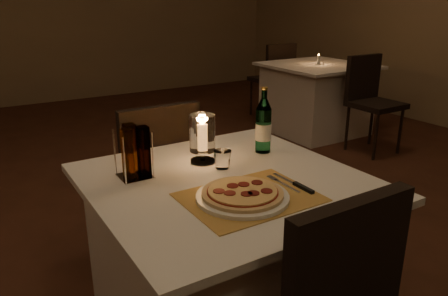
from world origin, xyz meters
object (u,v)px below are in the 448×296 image
plate (242,197)px  hurricane_candle (202,135)px  main_table (227,262)px  neighbor_table_right (316,98)px  pizza (243,192)px  tumbler (222,159)px  water_bottle (263,126)px  chair_far (155,168)px

plate → hurricane_candle: bearing=81.0°
main_table → neighbor_table_right: same height
hurricane_candle → main_table: bearing=-93.3°
pizza → hurricane_candle: (0.06, 0.39, 0.09)m
main_table → tumbler: 0.42m
tumbler → water_bottle: water_bottle is taller
main_table → neighbor_table_right: size_ratio=1.00×
main_table → water_bottle: 0.60m
pizza → plate: bearing=164.3°
main_table → plate: size_ratio=3.12×
pizza → water_bottle: (0.36, 0.36, 0.09)m
tumbler → hurricane_candle: hurricane_candle is taller
water_bottle → hurricane_candle: bearing=175.2°
chair_far → tumbler: size_ratio=12.19×
main_table → chair_far: (0.00, 0.71, 0.18)m
pizza → main_table: bearing=74.5°
chair_far → neighbor_table_right: 2.86m
chair_far → plate: chair_far is taller
tumbler → neighbor_table_right: tumbler is taller
main_table → hurricane_candle: hurricane_candle is taller
chair_far → plate: size_ratio=2.81×
main_table → plate: bearing=-105.5°
plate → water_bottle: (0.36, 0.36, 0.11)m
chair_far → water_bottle: water_bottle is taller
water_bottle → hurricane_candle: water_bottle is taller
chair_far → hurricane_candle: 0.59m
plate → pizza: 0.02m
pizza → neighbor_table_right: size_ratio=0.28×
neighbor_table_right → main_table: bearing=-139.3°
pizza → neighbor_table_right: (2.53, 2.31, -0.39)m
chair_far → water_bottle: size_ratio=3.08×
main_table → tumbler: (0.05, 0.11, 0.40)m
main_table → water_bottle: (0.31, 0.18, 0.48)m
main_table → hurricane_candle: size_ratio=4.86×
main_table → chair_far: 0.74m
chair_far → neighbor_table_right: chair_far is taller
chair_far → pizza: bearing=-93.2°
neighbor_table_right → tumbler: bearing=-140.3°
tumbler → pizza: bearing=-108.6°
pizza → tumbler: (0.10, 0.29, 0.01)m
chair_far → plate: bearing=-93.2°
chair_far → tumbler: 0.65m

